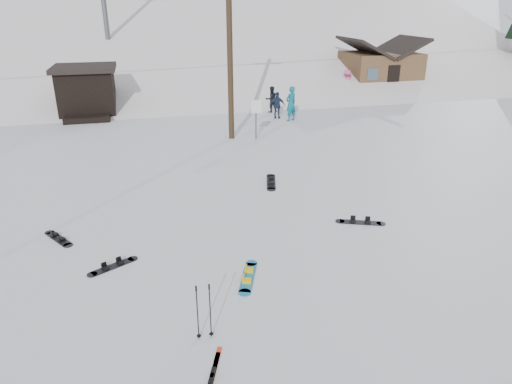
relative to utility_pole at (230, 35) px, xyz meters
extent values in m
plane|color=silver|center=(-2.00, -14.00, -4.68)|extent=(200.00, 200.00, 0.00)
cube|color=white|center=(-2.00, 41.00, -16.68)|extent=(60.00, 85.24, 65.97)
cube|color=silver|center=(36.00, 36.00, -15.68)|extent=(45.66, 93.98, 54.59)
cylinder|color=#3A2819|center=(0.00, 0.00, -0.18)|extent=(0.26, 0.26, 9.00)
cylinder|color=#595B60|center=(1.10, -0.40, -3.78)|extent=(0.07, 0.07, 1.80)
cube|color=white|center=(1.10, -0.44, -3.13)|extent=(0.50, 0.04, 0.60)
cube|color=black|center=(-7.00, 7.00, -3.43)|extent=(3.00, 3.00, 2.50)
cube|color=black|center=(-7.00, 7.00, -2.06)|extent=(3.40, 3.40, 0.25)
cube|color=black|center=(-7.00, 5.20, -4.53)|extent=(2.40, 1.20, 0.30)
cube|color=brown|center=(13.00, 10.00, -3.33)|extent=(5.00, 4.00, 2.70)
cube|color=black|center=(11.65, 10.00, -1.63)|extent=(2.69, 4.40, 1.43)
cube|color=black|center=(14.35, 10.00, -1.63)|extent=(2.69, 4.40, 1.43)
cube|color=black|center=(13.00, 7.98, -3.58)|extent=(0.90, 0.06, 1.90)
cube|color=#1D83BC|center=(-1.97, -11.89, -4.67)|extent=(0.71, 1.27, 0.03)
cylinder|color=#1D83BC|center=(-1.75, -11.31, -4.67)|extent=(0.29, 0.29, 0.03)
cylinder|color=#1D83BC|center=(-2.19, -12.48, -4.67)|extent=(0.29, 0.29, 0.03)
cube|color=yellow|center=(-1.89, -11.68, -4.61)|extent=(0.25, 0.22, 0.08)
cube|color=yellow|center=(-2.05, -12.10, -4.61)|extent=(0.25, 0.22, 0.08)
cube|color=red|center=(-3.32, -14.86, -4.67)|extent=(0.56, 1.34, 0.02)
cube|color=black|center=(-3.32, -14.86, -4.63)|extent=(0.15, 0.26, 0.06)
cube|color=red|center=(-3.27, -14.72, -4.67)|extent=(0.56, 1.34, 0.02)
cube|color=black|center=(-3.27, -14.72, -4.63)|extent=(0.15, 0.26, 0.06)
cylinder|color=black|center=(-3.38, -13.71, -4.10)|extent=(0.02, 0.02, 1.16)
cylinder|color=black|center=(-3.38, -13.71, -4.62)|extent=(0.09, 0.09, 0.01)
cylinder|color=black|center=(-3.38, -13.71, -3.54)|extent=(0.03, 0.03, 0.11)
cylinder|color=black|center=(-3.14, -13.71, -4.10)|extent=(0.02, 0.02, 1.16)
cylinder|color=black|center=(-3.14, -13.71, -4.62)|extent=(0.09, 0.09, 0.01)
cylinder|color=black|center=(-3.14, -13.71, -3.54)|extent=(0.03, 0.03, 0.11)
cube|color=black|center=(-5.09, -10.61, -4.67)|extent=(1.06, 0.73, 0.02)
cylinder|color=black|center=(-4.62, -10.36, -4.67)|extent=(0.25, 0.25, 0.02)
cylinder|color=black|center=(-5.57, -10.87, -4.67)|extent=(0.25, 0.25, 0.02)
cube|color=black|center=(-4.92, -10.52, -4.62)|extent=(0.20, 0.22, 0.07)
cube|color=black|center=(-5.26, -10.71, -4.62)|extent=(0.20, 0.22, 0.07)
cube|color=black|center=(-6.60, -8.77, -4.67)|extent=(0.81, 1.05, 0.02)
cylinder|color=black|center=(-6.91, -8.31, -4.67)|extent=(0.25, 0.25, 0.02)
cylinder|color=black|center=(-6.30, -9.23, -4.67)|extent=(0.25, 0.25, 0.02)
cube|color=black|center=(-6.71, -8.61, -4.62)|extent=(0.22, 0.21, 0.07)
cube|color=black|center=(-6.49, -8.93, -4.62)|extent=(0.22, 0.21, 0.07)
cube|color=black|center=(1.90, -9.87, -4.67)|extent=(1.20, 0.69, 0.02)
cylinder|color=black|center=(2.45, -10.09, -4.67)|extent=(0.27, 0.27, 0.02)
cylinder|color=black|center=(1.35, -9.65, -4.67)|extent=(0.27, 0.27, 0.02)
cube|color=black|center=(2.10, -9.95, -4.62)|extent=(0.21, 0.23, 0.08)
cube|color=black|center=(1.70, -9.79, -4.62)|extent=(0.21, 0.23, 0.08)
cube|color=black|center=(0.24, -6.09, -4.67)|extent=(0.65, 1.40, 0.03)
cylinder|color=black|center=(0.41, -5.44, -4.67)|extent=(0.31, 0.31, 0.03)
cylinder|color=black|center=(0.06, -6.75, -4.67)|extent=(0.31, 0.31, 0.03)
cube|color=black|center=(0.30, -5.86, -4.61)|extent=(0.26, 0.22, 0.09)
cube|color=black|center=(0.17, -6.33, -4.61)|extent=(0.26, 0.22, 0.09)
imported|color=#0B6073|center=(3.83, 2.64, -3.75)|extent=(0.81, 0.69, 1.86)
imported|color=black|center=(3.37, 4.96, -3.93)|extent=(0.81, 0.67, 1.51)
imported|color=#DD4E8E|center=(9.90, 8.72, -3.81)|extent=(1.18, 0.74, 1.75)
imported|color=#1C2C47|center=(3.26, 3.30, -3.94)|extent=(0.94, 0.70, 1.48)
camera|label=1|loc=(-4.03, -20.83, 1.33)|focal=32.00mm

